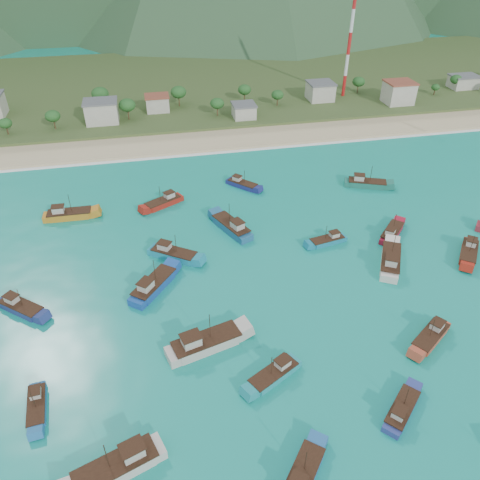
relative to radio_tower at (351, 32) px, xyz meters
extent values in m
plane|color=#0B7F77|center=(-61.74, -108.00, -24.67)|extent=(600.00, 600.00, 0.00)
cube|color=beige|center=(-61.74, -29.00, -24.67)|extent=(400.00, 18.00, 1.20)
cube|color=#385123|center=(-61.74, 32.00, -24.67)|extent=(400.00, 110.00, 2.40)
cube|color=white|center=(-61.74, -38.50, -24.67)|extent=(400.00, 2.50, 0.08)
cube|color=beige|center=(-90.84, -9.89, -19.60)|extent=(10.61, 8.24, 6.94)
cube|color=beige|center=(-71.81, -2.52, -20.50)|extent=(7.97, 6.65, 5.15)
cube|color=beige|center=(-42.85, -15.13, -20.93)|extent=(7.40, 7.47, 4.29)
cube|color=beige|center=(-10.56, -2.70, -20.02)|extent=(9.07, 8.74, 6.11)
cube|color=beige|center=(16.61, -12.16, -19.34)|extent=(9.80, 8.72, 7.46)
cube|color=beige|center=(51.45, -0.56, -20.82)|extent=(10.52, 7.53, 4.51)
cylinder|color=red|center=(0.00, 0.00, -19.23)|extent=(1.20, 1.20, 7.69)
cylinder|color=white|center=(0.00, 0.00, -11.54)|extent=(1.20, 1.20, 7.69)
cylinder|color=red|center=(0.00, 0.00, -3.85)|extent=(1.20, 1.20, 7.69)
cylinder|color=white|center=(0.00, 0.00, 3.85)|extent=(1.20, 1.20, 7.69)
cube|color=maroon|center=(-24.61, -90.90, -24.19)|extent=(8.76, 8.91, 1.75)
cube|color=beige|center=(-25.98, -92.32, -22.60)|extent=(2.79, 2.80, 1.42)
cylinder|color=#382114|center=(-24.23, -90.51, -21.34)|extent=(0.12, 0.12, 3.95)
cube|color=#1E5982|center=(-60.08, -81.42, -23.98)|extent=(8.17, 12.42, 2.19)
cube|color=beige|center=(-59.07, -83.66, -22.00)|extent=(3.13, 3.39, 1.78)
cylinder|color=#382114|center=(-60.36, -80.80, -20.43)|extent=(0.12, 0.12, 4.92)
cube|color=beige|center=(-85.57, -134.61, -23.96)|extent=(12.77, 7.49, 2.23)
cube|color=beige|center=(-83.20, -133.78, -21.93)|extent=(3.38, 3.05, 1.81)
cylinder|color=#382114|center=(-86.23, -134.84, -20.33)|extent=(0.12, 0.12, 5.02)
cube|color=navy|center=(-53.11, -61.64, -24.24)|extent=(8.17, 8.51, 1.66)
cube|color=beige|center=(-54.37, -60.27, -22.74)|extent=(2.63, 2.65, 1.35)
cylinder|color=#382114|center=(-52.75, -62.02, -21.55)|extent=(0.12, 0.12, 3.73)
cube|color=#B2472E|center=(-33.08, -121.87, -24.18)|extent=(9.66, 7.90, 1.77)
cube|color=beige|center=(-31.44, -120.74, -22.58)|extent=(2.84, 2.73, 1.44)
cylinder|color=#382114|center=(-33.54, -122.18, -21.30)|extent=(0.12, 0.12, 3.99)
cube|color=#2467A8|center=(-97.17, -122.52, -24.32)|extent=(3.30, 8.43, 1.49)
cube|color=beige|center=(-97.35, -120.85, -22.97)|extent=(1.70, 2.02, 1.21)
cylinder|color=#382114|center=(-97.12, -122.98, -21.89)|extent=(0.12, 0.12, 3.36)
cube|color=silver|center=(-29.96, -100.77, -23.96)|extent=(9.05, 12.40, 2.21)
cube|color=beige|center=(-31.17, -102.95, -21.96)|extent=(3.29, 3.50, 1.80)
cylinder|color=#382114|center=(-29.63, -100.16, -20.36)|extent=(0.12, 0.12, 4.98)
cube|color=beige|center=(-70.84, -115.63, -23.89)|extent=(13.58, 7.15, 2.37)
cube|color=beige|center=(-73.41, -116.34, -21.74)|extent=(3.49, 3.08, 1.92)
cylinder|color=#382114|center=(-70.12, -115.44, -20.04)|extent=(0.12, 0.12, 5.33)
cube|color=#C47A1E|center=(-97.07, -68.32, -24.03)|extent=(11.45, 3.56, 2.07)
cube|color=beige|center=(-99.40, -68.28, -22.16)|extent=(2.63, 2.13, 1.68)
cylinder|color=#382114|center=(-96.42, -68.33, -20.67)|extent=(0.12, 0.12, 4.66)
cube|color=teal|center=(-73.92, -89.34, -24.08)|extent=(10.78, 8.79, 1.98)
cube|color=beige|center=(-75.76, -88.08, -22.29)|extent=(3.16, 3.04, 1.61)
cylinder|color=#382114|center=(-73.41, -89.69, -20.87)|extent=(0.12, 0.12, 4.45)
cube|color=#9F1F15|center=(-74.76, -67.08, -24.15)|extent=(10.32, 7.55, 1.84)
cube|color=beige|center=(-72.94, -66.07, -22.48)|extent=(2.92, 2.75, 1.50)
cylinder|color=#382114|center=(-75.26, -67.36, -21.15)|extent=(0.12, 0.12, 4.15)
cube|color=teal|center=(-40.22, -90.89, -24.29)|extent=(8.91, 4.13, 1.56)
cube|color=beige|center=(-38.50, -90.56, -22.87)|extent=(2.22, 1.92, 1.27)
cylinder|color=#382114|center=(-40.70, -90.98, -21.75)|extent=(0.12, 0.12, 3.51)
cube|color=navy|center=(-44.59, -133.90, -24.26)|extent=(8.42, 7.99, 1.63)
cube|color=beige|center=(-45.95, -135.13, -22.78)|extent=(2.61, 2.59, 1.32)
cylinder|color=#382114|center=(-44.22, -133.56, -21.61)|extent=(0.12, 0.12, 3.67)
cube|color=teal|center=(-61.49, -124.10, -24.20)|extent=(9.74, 7.04, 1.74)
cube|color=beige|center=(-59.77, -123.17, -22.63)|extent=(2.74, 2.57, 1.41)
cylinder|color=#382114|center=(-61.97, -124.36, -21.38)|extent=(0.12, 0.12, 3.91)
cube|color=#A82013|center=(-12.27, -101.59, -24.14)|extent=(8.66, 9.86, 1.85)
cube|color=beige|center=(-10.98, -99.96, -22.47)|extent=(2.90, 2.97, 1.50)
cylinder|color=#382114|center=(-12.63, -102.05, -21.14)|extent=(0.12, 0.12, 4.17)
cube|color=#225C9A|center=(-62.03, -140.49, -24.15)|extent=(8.75, 9.69, 1.84)
cylinder|color=#382114|center=(-61.66, -140.05, -21.17)|extent=(0.12, 0.12, 4.13)
cube|color=navy|center=(-102.91, -99.96, -24.17)|extent=(9.50, 8.54, 1.80)
cube|color=beige|center=(-104.47, -98.68, -22.54)|extent=(2.89, 2.83, 1.46)
cylinder|color=#382114|center=(-102.48, -100.32, -21.25)|extent=(0.12, 0.12, 4.05)
cube|color=#1D6959|center=(-20.51, -68.23, -24.07)|extent=(11.47, 7.14, 2.01)
cube|color=beige|center=(-22.60, -67.39, -22.25)|extent=(3.08, 2.81, 1.63)
cylinder|color=#382114|center=(-19.93, -68.46, -20.80)|extent=(0.12, 0.12, 4.52)
cube|color=#174699|center=(-78.65, -98.63, -24.00)|extent=(10.06, 11.44, 2.15)
cube|color=beige|center=(-80.15, -100.52, -22.05)|extent=(3.36, 3.45, 1.75)
cylinder|color=#382114|center=(-78.23, -98.10, -20.51)|extent=(0.12, 0.12, 4.83)
camera|label=1|loc=(-76.38, -169.95, 35.75)|focal=35.00mm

